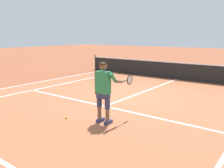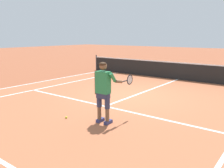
# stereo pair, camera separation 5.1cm
# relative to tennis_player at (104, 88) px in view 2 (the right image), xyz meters

# --- Properties ---
(ground_plane) EXTENTS (80.00, 80.00, 0.00)m
(ground_plane) POSITION_rel_tennis_player_xyz_m (-0.98, 3.10, -0.99)
(ground_plane) COLOR #9E5133
(court_inner_surface) EXTENTS (10.98, 10.89, 0.00)m
(court_inner_surface) POSITION_rel_tennis_player_xyz_m (-0.98, 2.40, -0.99)
(court_inner_surface) COLOR #B2603D
(court_inner_surface) RESTS_ON ground
(line_service) EXTENTS (8.23, 0.10, 0.01)m
(line_service) POSITION_rel_tennis_player_xyz_m (-0.98, 1.25, -0.99)
(line_service) COLOR white
(line_service) RESTS_ON ground
(line_centre_service) EXTENTS (0.10, 6.40, 0.01)m
(line_centre_service) POSITION_rel_tennis_player_xyz_m (-0.98, 4.45, -0.99)
(line_centre_service) COLOR white
(line_centre_service) RESTS_ON ground
(line_singles_left) EXTENTS (0.10, 10.49, 0.01)m
(line_singles_left) POSITION_rel_tennis_player_xyz_m (-5.09, 2.40, -0.99)
(line_singles_left) COLOR white
(line_singles_left) RESTS_ON ground
(line_doubles_left) EXTENTS (0.10, 10.49, 0.01)m
(line_doubles_left) POSITION_rel_tennis_player_xyz_m (-6.47, 2.40, -0.99)
(line_doubles_left) COLOR white
(line_doubles_left) RESTS_ON ground
(tennis_net) EXTENTS (11.96, 0.08, 1.07)m
(tennis_net) POSITION_rel_tennis_player_xyz_m (-0.98, 7.65, -0.49)
(tennis_net) COLOR #333338
(tennis_net) RESTS_ON ground
(tennis_player) EXTENTS (0.63, 1.13, 1.71)m
(tennis_player) POSITION_rel_tennis_player_xyz_m (0.00, 0.00, 0.00)
(tennis_player) COLOR navy
(tennis_player) RESTS_ON ground
(tennis_ball_near_feet) EXTENTS (0.07, 0.07, 0.07)m
(tennis_ball_near_feet) POSITION_rel_tennis_player_xyz_m (-1.12, -0.40, -0.96)
(tennis_ball_near_feet) COLOR #CCE02D
(tennis_ball_near_feet) RESTS_ON ground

